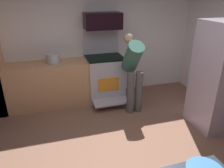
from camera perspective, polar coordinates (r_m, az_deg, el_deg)
ground_plane at (r=3.22m, az=0.66°, el=-19.82°), size 5.20×4.80×0.02m
wall_back at (r=4.73m, az=-7.77°, el=12.17°), size 5.20×0.12×2.60m
lower_cabinet_run at (r=4.58m, az=-17.63°, el=-0.27°), size 2.40×0.60×0.90m
oven_range at (r=4.66m, az=-1.97°, el=2.07°), size 0.76×0.98×1.50m
microwave at (r=4.47m, az=-2.49°, el=16.42°), size 0.74×0.38×0.32m
person_cook at (r=4.10m, az=5.56°, el=4.38°), size 0.31×0.64×1.48m
stock_pot at (r=4.40m, az=-15.35°, el=6.59°), size 0.27×0.27×0.19m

